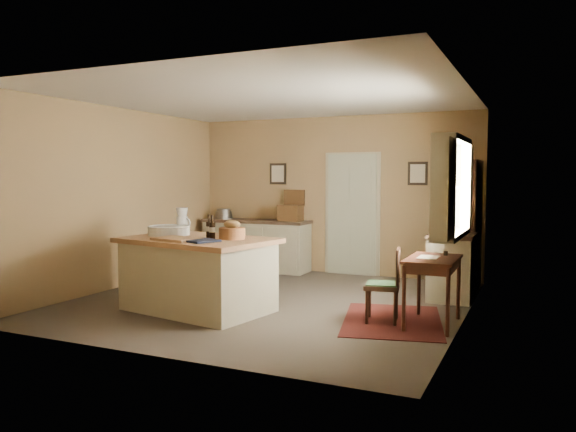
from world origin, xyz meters
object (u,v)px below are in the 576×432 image
work_island (198,272)px  shelving_unit (471,226)px  right_cabinet (453,265)px  sideboard (257,243)px  desk_chair (382,286)px  writing_desk (433,266)px

work_island → shelving_unit: shelving_unit is taller
right_cabinet → shelving_unit: shelving_unit is taller
sideboard → desk_chair: bearing=-41.2°
sideboard → writing_desk: bearing=-35.5°
work_island → writing_desk: 2.84m
work_island → writing_desk: bearing=20.1°
work_island → desk_chair: work_island is taller
shelving_unit → work_island: bearing=-137.6°
right_cabinet → shelving_unit: bearing=75.8°
work_island → right_cabinet: 3.49m
desk_chair → sideboard: bearing=128.1°
work_island → right_cabinet: work_island is taller
writing_desk → shelving_unit: size_ratio=0.46×
writing_desk → shelving_unit: (0.15, 2.20, 0.28)m
desk_chair → right_cabinet: bearing=61.5°
right_cabinet → shelving_unit: 0.79m
sideboard → desk_chair: (2.99, -2.62, -0.07)m
desk_chair → writing_desk: bearing=-0.5°
writing_desk → desk_chair: size_ratio=1.06×
desk_chair → right_cabinet: 1.79m
shelving_unit → desk_chair: bearing=-106.9°
sideboard → desk_chair: sideboard is taller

